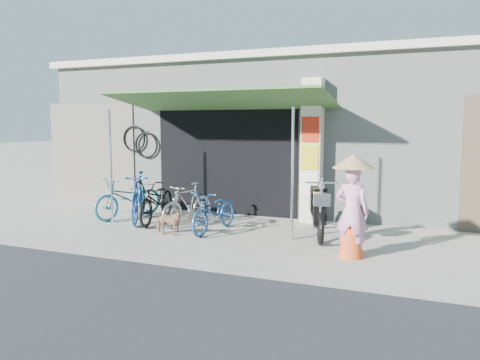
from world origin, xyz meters
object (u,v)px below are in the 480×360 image
at_px(bike_blue, 139,197).
at_px(bike_black, 157,200).
at_px(bike_navy, 215,211).
at_px(moped, 318,209).
at_px(nun, 352,206).
at_px(bike_teal, 129,198).
at_px(street_dog, 168,222).
at_px(bike_silver, 188,204).

height_order(bike_blue, bike_black, bike_blue).
height_order(bike_navy, moped, moped).
height_order(bike_black, nun, nun).
bearing_deg(bike_blue, bike_navy, -33.30).
distance_m(bike_teal, street_dog, 2.00).
bearing_deg(bike_blue, moped, -22.36).
xyz_separation_m(bike_black, street_dog, (0.83, -0.96, -0.22)).
height_order(bike_black, street_dog, bike_black).
distance_m(bike_blue, bike_navy, 1.92).
bearing_deg(bike_teal, bike_blue, -12.41).
bearing_deg(street_dog, nun, -92.36).
bearing_deg(bike_blue, street_dog, -60.49).
distance_m(bike_black, nun, 4.37).
xyz_separation_m(bike_black, moped, (3.40, 0.12, 0.03)).
relative_size(street_dog, moped, 0.31).
distance_m(bike_teal, bike_navy, 2.38).
bearing_deg(street_dog, bike_teal, 56.73).
bearing_deg(street_dog, bike_silver, 6.03).
bearing_deg(nun, bike_black, -6.27).
bearing_deg(street_dog, bike_blue, 55.77).
height_order(bike_teal, bike_black, bike_black).
bearing_deg(bike_silver, street_dog, -70.10).
distance_m(bike_teal, moped, 4.22).
bearing_deg(bike_teal, bike_navy, 6.19).
bearing_deg(bike_navy, bike_teal, 172.67).
distance_m(bike_navy, nun, 2.84).
xyz_separation_m(bike_teal, street_dog, (1.65, -1.11, -0.20)).
relative_size(bike_black, bike_navy, 1.15).
relative_size(bike_black, nun, 1.10).
bearing_deg(bike_black, bike_blue, -176.90).
relative_size(bike_teal, bike_black, 0.97).
bearing_deg(bike_silver, bike_navy, -8.37).
bearing_deg(bike_navy, bike_blue, 177.37).
height_order(bike_blue, moped, moped).
height_order(bike_silver, street_dog, bike_silver).
height_order(street_dog, nun, nun).
relative_size(bike_navy, moped, 0.82).
bearing_deg(bike_silver, bike_black, -168.21).
relative_size(bike_silver, moped, 0.77).
relative_size(bike_teal, street_dog, 2.92).
relative_size(bike_blue, bike_black, 0.99).
relative_size(bike_silver, street_dog, 2.46).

